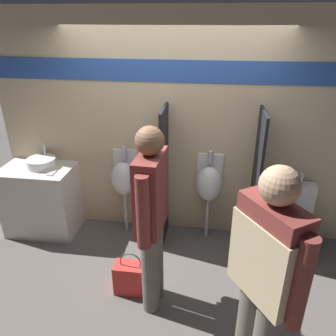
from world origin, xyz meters
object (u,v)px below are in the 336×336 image
(urinal_near_counter, at_px, (124,178))
(cell_phone, at_px, (52,173))
(urinal_far, at_px, (209,184))
(person_with_lanyard, at_px, (151,215))
(person_in_vest, at_px, (265,274))
(toilet, at_px, (296,225))
(shopping_bag, at_px, (131,278))
(sink_basin, at_px, (41,162))

(urinal_near_counter, bearing_deg, cell_phone, -161.89)
(urinal_far, xyz_separation_m, person_with_lanyard, (-0.48, -1.15, 0.25))
(urinal_near_counter, distance_m, person_with_lanyard, 1.31)
(cell_phone, distance_m, person_in_vest, 2.73)
(urinal_far, height_order, toilet, urinal_far)
(cell_phone, relative_size, person_with_lanyard, 0.08)
(person_in_vest, distance_m, shopping_bag, 1.62)
(urinal_near_counter, bearing_deg, person_in_vest, -51.57)
(person_in_vest, bearing_deg, urinal_near_counter, 4.51)
(urinal_near_counter, xyz_separation_m, toilet, (2.10, -0.13, -0.41))
(urinal_near_counter, bearing_deg, sink_basin, -174.93)
(cell_phone, xyz_separation_m, person_in_vest, (2.24, -1.56, 0.17))
(sink_basin, distance_m, urinal_far, 2.07)
(person_in_vest, height_order, person_with_lanyard, person_in_vest)
(sink_basin, relative_size, person_with_lanyard, 0.19)
(person_with_lanyard, xyz_separation_m, shopping_bag, (-0.24, 0.09, -0.83))
(cell_phone, relative_size, urinal_far, 0.12)
(toilet, relative_size, shopping_bag, 1.98)
(cell_phone, relative_size, shopping_bag, 0.29)
(person_with_lanyard, bearing_deg, shopping_bag, 72.25)
(cell_phone, bearing_deg, urinal_far, 8.05)
(shopping_bag, bearing_deg, person_in_vest, -34.10)
(cell_phone, bearing_deg, person_with_lanyard, -33.15)
(person_with_lanyard, distance_m, shopping_bag, 0.87)
(sink_basin, height_order, person_with_lanyard, person_with_lanyard)
(cell_phone, height_order, shopping_bag, cell_phone)
(person_in_vest, bearing_deg, toilet, -55.34)
(toilet, height_order, shopping_bag, toilet)
(urinal_near_counter, xyz_separation_m, urinal_far, (1.05, 0.00, 0.00))
(urinal_near_counter, height_order, person_with_lanyard, person_with_lanyard)
(person_in_vest, relative_size, shopping_bag, 3.81)
(shopping_bag, bearing_deg, sink_basin, 143.99)
(urinal_far, xyz_separation_m, shopping_bag, (-0.73, -1.06, -0.58))
(urinal_far, xyz_separation_m, person_in_vest, (0.39, -1.82, 0.31))
(sink_basin, bearing_deg, urinal_far, 2.49)
(shopping_bag, bearing_deg, urinal_near_counter, 106.93)
(person_with_lanyard, bearing_deg, toilet, -52.97)
(urinal_far, distance_m, shopping_bag, 1.41)
(cell_phone, distance_m, urinal_far, 1.88)
(cell_phone, xyz_separation_m, person_with_lanyard, (1.37, -0.89, 0.11))
(person_in_vest, height_order, shopping_bag, person_in_vest)
(urinal_far, relative_size, person_with_lanyard, 0.63)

